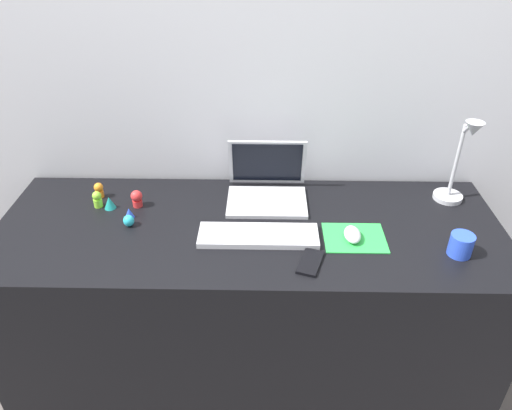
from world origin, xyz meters
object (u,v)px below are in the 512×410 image
(coffee_mug, at_px, (461,245))
(toy_figurine_cyan, at_px, (129,221))
(cell_phone, at_px, (310,262))
(desk_lamp, at_px, (459,164))
(keyboard, at_px, (258,236))
(toy_figurine_teal, at_px, (110,203))
(mouse, at_px, (352,234))
(laptop, at_px, (267,184))
(toy_figurine_blue, at_px, (129,213))
(toy_figurine_red, at_px, (137,198))
(toy_figurine_lime, at_px, (97,199))
(toy_figurine_orange, at_px, (99,190))

(coffee_mug, relative_size, toy_figurine_cyan, 1.81)
(cell_phone, distance_m, desk_lamp, 0.69)
(keyboard, distance_m, toy_figurine_teal, 0.59)
(mouse, distance_m, toy_figurine_cyan, 0.78)
(laptop, xyz_separation_m, toy_figurine_blue, (-0.50, -0.16, -0.04))
(keyboard, bearing_deg, toy_figurine_cyan, 172.06)
(cell_phone, relative_size, toy_figurine_blue, 3.38)
(coffee_mug, bearing_deg, cell_phone, -173.21)
(toy_figurine_red, xyz_separation_m, toy_figurine_lime, (-0.15, -0.01, -0.00))
(toy_figurine_blue, xyz_separation_m, toy_figurine_orange, (-0.15, 0.14, 0.01))
(toy_figurine_blue, xyz_separation_m, toy_figurine_red, (0.01, 0.08, 0.02))
(laptop, relative_size, keyboard, 0.73)
(toy_figurine_teal, bearing_deg, desk_lamp, 2.81)
(laptop, xyz_separation_m, toy_figurine_red, (-0.49, -0.08, -0.02))
(toy_figurine_blue, bearing_deg, cell_phone, -21.34)
(toy_figurine_orange, height_order, toy_figurine_lime, toy_figurine_lime)
(toy_figurine_cyan, bearing_deg, mouse, -4.81)
(toy_figurine_red, xyz_separation_m, toy_figurine_orange, (-0.16, 0.06, -0.00))
(laptop, xyz_separation_m, toy_figurine_cyan, (-0.49, -0.21, -0.03))
(toy_figurine_blue, relative_size, toy_figurine_red, 0.58)
(keyboard, relative_size, toy_figurine_blue, 10.81)
(laptop, bearing_deg, desk_lamp, -2.80)
(toy_figurine_teal, bearing_deg, toy_figurine_cyan, -48.75)
(toy_figurine_blue, relative_size, toy_figurine_orange, 0.62)
(toy_figurine_teal, relative_size, toy_figurine_orange, 0.78)
(mouse, xyz_separation_m, toy_figurine_cyan, (-0.78, 0.07, 0.00))
(toy_figurine_teal, relative_size, toy_figurine_lime, 0.75)
(toy_figurine_blue, xyz_separation_m, toy_figurine_cyan, (0.01, -0.05, 0.00))
(desk_lamp, relative_size, coffee_mug, 4.61)
(desk_lamp, height_order, toy_figurine_teal, desk_lamp)
(keyboard, relative_size, toy_figurine_cyan, 9.62)
(toy_figurine_teal, xyz_separation_m, toy_figurine_lime, (-0.05, 0.01, 0.01))
(keyboard, relative_size, coffee_mug, 5.33)
(toy_figurine_cyan, bearing_deg, coffee_mug, -7.06)
(toy_figurine_cyan, bearing_deg, cell_phone, -17.39)
(toy_figurine_orange, distance_m, toy_figurine_cyan, 0.25)
(keyboard, bearing_deg, toy_figurine_orange, 157.66)
(cell_phone, bearing_deg, toy_figurine_orange, 172.10)
(toy_figurine_orange, bearing_deg, coffee_mug, -14.44)
(keyboard, xyz_separation_m, toy_figurine_blue, (-0.47, 0.12, 0.01))
(coffee_mug, bearing_deg, toy_figurine_blue, 170.37)
(toy_figurine_teal, bearing_deg, toy_figurine_lime, 167.81)
(toy_figurine_red, bearing_deg, laptop, 9.43)
(toy_figurine_blue, height_order, toy_figurine_orange, toy_figurine_orange)
(mouse, height_order, coffee_mug, coffee_mug)
(toy_figurine_orange, bearing_deg, toy_figurine_blue, -42.73)
(coffee_mug, bearing_deg, toy_figurine_cyan, 172.94)
(laptop, relative_size, toy_figurine_teal, 6.29)
(desk_lamp, bearing_deg, laptop, 177.20)
(laptop, distance_m, mouse, 0.40)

